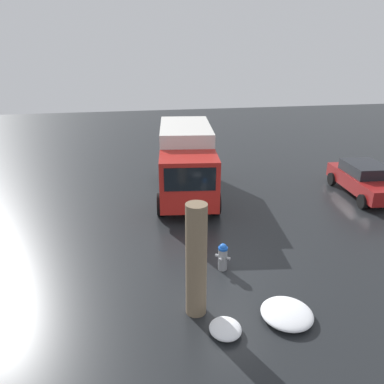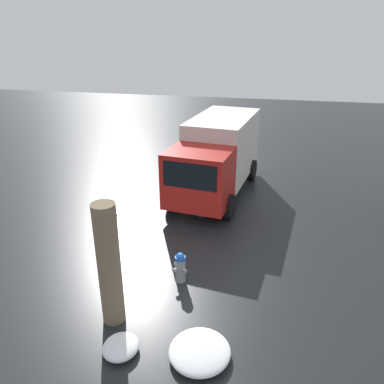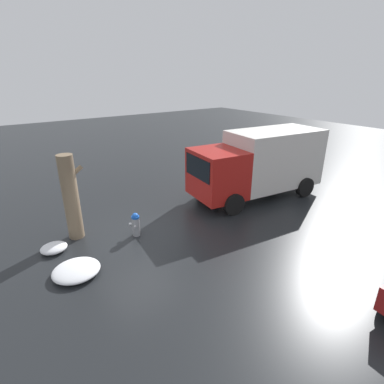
{
  "view_description": "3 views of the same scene",
  "coord_description": "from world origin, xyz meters",
  "px_view_note": "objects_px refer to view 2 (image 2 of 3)",
  "views": [
    {
      "loc": [
        -9.33,
        2.62,
        6.29
      ],
      "look_at": [
        3.38,
        0.32,
        1.22
      ],
      "focal_mm": 35.0,
      "sensor_mm": 36.0,
      "label": 1
    },
    {
      "loc": [
        -8.02,
        -2.14,
        6.19
      ],
      "look_at": [
        3.24,
        0.42,
        1.19
      ],
      "focal_mm": 35.0,
      "sensor_mm": 36.0,
      "label": 2
    },
    {
      "loc": [
        -3.84,
        -8.71,
        5.38
      ],
      "look_at": [
        2.76,
        0.47,
        0.85
      ],
      "focal_mm": 28.0,
      "sensor_mm": 36.0,
      "label": 3
    }
  ],
  "objects_px": {
    "delivery_truck": "(217,154)",
    "pedestrian": "(202,192)",
    "fire_hydrant": "(180,267)",
    "tree_trunk": "(109,265)"
  },
  "relations": [
    {
      "from": "fire_hydrant",
      "to": "delivery_truck",
      "type": "height_order",
      "value": "delivery_truck"
    },
    {
      "from": "fire_hydrant",
      "to": "pedestrian",
      "type": "distance_m",
      "value": 3.85
    },
    {
      "from": "pedestrian",
      "to": "tree_trunk",
      "type": "bearing_deg",
      "value": 38.17
    },
    {
      "from": "delivery_truck",
      "to": "pedestrian",
      "type": "distance_m",
      "value": 2.52
    },
    {
      "from": "fire_hydrant",
      "to": "pedestrian",
      "type": "xyz_separation_m",
      "value": [
        3.81,
        0.19,
        0.53
      ]
    },
    {
      "from": "tree_trunk",
      "to": "pedestrian",
      "type": "relative_size",
      "value": 1.65
    },
    {
      "from": "pedestrian",
      "to": "fire_hydrant",
      "type": "bearing_deg",
      "value": 50.77
    },
    {
      "from": "delivery_truck",
      "to": "pedestrian",
      "type": "height_order",
      "value": "delivery_truck"
    },
    {
      "from": "fire_hydrant",
      "to": "tree_trunk",
      "type": "relative_size",
      "value": 0.29
    },
    {
      "from": "fire_hydrant",
      "to": "tree_trunk",
      "type": "distance_m",
      "value": 2.33
    }
  ]
}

